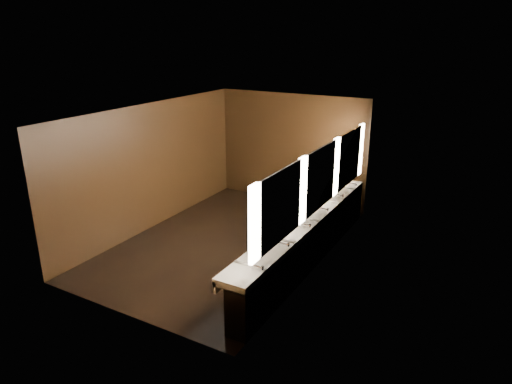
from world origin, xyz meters
TOP-DOWN VIEW (x-y plane):
  - floor at (0.00, 0.00)m, footprint 6.00×6.00m
  - ceiling at (0.00, 0.00)m, footprint 4.00×6.00m
  - wall_back at (0.00, 3.00)m, footprint 4.00×0.02m
  - wall_front at (0.00, -3.00)m, footprint 4.00×0.02m
  - wall_left at (-2.00, 0.00)m, footprint 0.02×6.00m
  - wall_right at (2.00, 0.00)m, footprint 0.02×6.00m
  - sink_counter at (1.79, 0.00)m, footprint 0.55×5.40m
  - mirror_band at (1.98, -0.00)m, footprint 0.06×5.03m
  - person at (1.18, -0.25)m, footprint 0.64×0.75m
  - trash_bin at (1.58, -1.81)m, footprint 0.33×0.33m

SIDE VIEW (x-z plane):
  - floor at x=0.00m, z-range 0.00..0.00m
  - trash_bin at x=1.58m, z-range 0.00..0.51m
  - sink_counter at x=1.79m, z-range -0.01..1.00m
  - person at x=1.18m, z-range 0.00..1.75m
  - wall_back at x=0.00m, z-range 0.00..2.80m
  - wall_front at x=0.00m, z-range 0.00..2.80m
  - wall_left at x=-2.00m, z-range 0.00..2.80m
  - wall_right at x=2.00m, z-range 0.00..2.80m
  - mirror_band at x=1.98m, z-range 1.17..2.32m
  - ceiling at x=0.00m, z-range 2.79..2.81m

